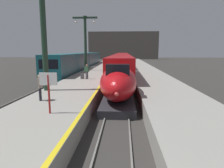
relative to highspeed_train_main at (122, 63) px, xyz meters
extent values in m
cube|color=gray|center=(-4.05, -12.32, -1.43)|extent=(4.80, 110.00, 1.05)
cube|color=gray|center=(4.05, -12.32, -1.43)|extent=(4.80, 110.00, 1.05)
cube|color=yellow|center=(-1.77, -12.32, -0.90)|extent=(0.20, 107.80, 0.01)
cube|color=slate|center=(-0.75, -9.57, -1.89)|extent=(0.08, 110.00, 0.12)
cube|color=slate|center=(0.75, -9.57, -1.89)|extent=(0.08, 110.00, 0.12)
cube|color=slate|center=(-8.85, -9.57, -1.89)|extent=(0.08, 110.00, 0.12)
cube|color=slate|center=(-7.35, -9.57, -1.89)|extent=(0.08, 110.00, 0.12)
ellipsoid|color=#B20F14|center=(0.00, -24.21, -0.12)|extent=(2.78, 7.39, 2.56)
cube|color=#28282D|center=(0.00, -24.58, -1.68)|extent=(2.46, 6.28, 0.55)
cube|color=black|center=(0.00, -25.87, 0.95)|extent=(1.59, 1.00, 0.90)
sphere|color=#F24C4C|center=(0.00, -27.82, -0.27)|extent=(0.28, 0.28, 0.28)
cube|color=#B20F14|center=(0.00, -14.99, 0.12)|extent=(2.90, 14.00, 3.05)
cube|color=black|center=(-1.42, -14.99, 0.67)|extent=(0.04, 11.90, 0.80)
cube|color=black|center=(1.42, -14.99, 0.67)|extent=(0.04, 11.90, 0.80)
cube|color=silver|center=(0.00, -14.99, -1.15)|extent=(2.92, 13.30, 0.24)
cube|color=black|center=(0.00, -19.47, -1.67)|extent=(2.03, 2.20, 0.56)
cube|color=black|center=(0.00, -10.51, -1.67)|extent=(2.03, 2.20, 0.56)
cube|color=#B20F14|center=(0.00, 1.61, 0.12)|extent=(2.90, 18.00, 3.05)
cube|color=black|center=(-1.42, 1.61, 0.67)|extent=(0.04, 15.84, 0.80)
cube|color=black|center=(1.42, 1.61, 0.67)|extent=(0.04, 15.84, 0.80)
cube|color=black|center=(0.00, -4.51, -1.67)|extent=(2.03, 2.20, 0.56)
cube|color=black|center=(0.00, 7.73, -1.67)|extent=(2.03, 2.20, 0.56)
cube|color=#B20F14|center=(0.00, 20.21, 0.12)|extent=(2.90, 18.00, 3.05)
cube|color=black|center=(-1.42, 20.21, 0.67)|extent=(0.04, 15.84, 0.80)
cube|color=black|center=(1.42, 20.21, 0.67)|extent=(0.04, 15.84, 0.80)
cube|color=black|center=(0.00, 14.09, -1.67)|extent=(2.03, 2.20, 0.56)
cube|color=black|center=(0.00, 26.33, -1.67)|extent=(2.03, 2.20, 0.56)
cube|color=#145660|center=(-8.10, -8.54, 0.20)|extent=(2.85, 18.00, 3.30)
cube|color=black|center=(-8.10, -17.50, 0.80)|extent=(2.28, 0.08, 1.10)
cube|color=black|center=(-9.49, -8.54, 0.70)|extent=(0.04, 15.30, 0.90)
cube|color=black|center=(-6.71, -8.54, 0.70)|extent=(0.04, 15.30, 0.90)
cube|color=black|center=(-8.10, -14.30, -1.69)|extent=(2.00, 2.00, 0.52)
cube|color=black|center=(-8.10, -2.78, -1.69)|extent=(2.00, 2.00, 0.52)
cube|color=#145660|center=(-8.10, 10.06, 0.20)|extent=(2.85, 18.00, 3.30)
cylinder|color=#1E3828|center=(-5.90, -23.81, 4.34)|extent=(0.44, 0.44, 10.49)
cylinder|color=#1E3828|center=(-5.90, -6.71, 3.45)|extent=(0.44, 0.44, 8.71)
cylinder|color=#1E3828|center=(-5.90, -6.71, 7.65)|extent=(0.68, 0.68, 0.30)
cube|color=#1E3828|center=(-5.90, -6.71, 7.55)|extent=(4.00, 0.24, 0.28)
cylinder|color=#1E3828|center=(-7.40, -6.71, 7.20)|extent=(0.03, 0.03, 0.60)
sphere|color=#EFEACC|center=(-7.40, -6.71, 6.85)|extent=(0.36, 0.36, 0.36)
cylinder|color=#1E3828|center=(-4.40, -6.71, 7.20)|extent=(0.03, 0.03, 0.60)
sphere|color=#EFEACC|center=(-4.40, -6.71, 6.85)|extent=(0.36, 0.36, 0.36)
cylinder|color=#23232D|center=(-3.73, -17.10, -0.48)|extent=(0.13, 0.13, 0.85)
cylinder|color=#23232D|center=(-3.90, -17.09, -0.48)|extent=(0.13, 0.13, 0.85)
cube|color=#336647|center=(-3.81, -17.10, 0.26)|extent=(0.39, 0.24, 0.62)
cylinder|color=#336647|center=(-3.57, -17.11, 0.21)|extent=(0.09, 0.09, 0.58)
cylinder|color=#336647|center=(-4.05, -17.08, 0.21)|extent=(0.09, 0.09, 0.58)
sphere|color=tan|center=(-3.81, -17.10, 0.68)|extent=(0.22, 0.22, 0.22)
cylinder|color=#23232D|center=(-4.98, -27.28, -0.48)|extent=(0.13, 0.13, 0.85)
cylinder|color=#23232D|center=(-5.01, -27.11, -0.48)|extent=(0.13, 0.13, 0.85)
cube|color=gray|center=(-4.99, -27.20, 0.26)|extent=(0.29, 0.41, 0.62)
cylinder|color=gray|center=(-4.95, -27.43, 0.21)|extent=(0.09, 0.09, 0.58)
cylinder|color=gray|center=(-5.04, -26.96, 0.21)|extent=(0.09, 0.09, 0.58)
sphere|color=tan|center=(-4.99, -27.20, 0.68)|extent=(0.22, 0.22, 0.22)
cube|color=#4C4C51|center=(-4.34, -17.09, -0.60)|extent=(0.40, 0.22, 0.60)
cylinder|color=#262628|center=(-4.44, -17.09, -0.12)|extent=(0.02, 0.02, 0.36)
cylinder|color=#262628|center=(-4.24, -17.09, -0.12)|extent=(0.02, 0.02, 0.36)
cube|color=#262628|center=(-4.34, -17.09, 0.07)|extent=(0.22, 0.03, 0.02)
cylinder|color=maroon|center=(-3.39, -29.80, 0.10)|extent=(0.10, 0.10, 2.00)
cube|color=white|center=(-3.39, -29.80, 0.90)|extent=(0.90, 0.06, 0.64)
cube|color=#4C4742|center=(0.00, 64.93, 5.05)|extent=(36.00, 2.00, 14.00)
camera|label=1|loc=(0.41, -39.48, 2.29)|focal=31.79mm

